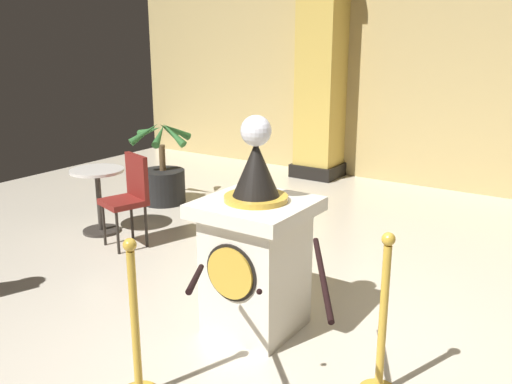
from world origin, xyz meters
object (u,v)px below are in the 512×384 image
Objects in this scene: pedestal_clock at (256,250)px; stanchion_far at (382,340)px; stanchion_near at (136,344)px; potted_palm_left at (163,178)px; cafe_table at (99,192)px; cafe_chair_red at (130,192)px.

pedestal_clock is 1.15m from stanchion_far.
pedestal_clock is 1.56× the size of stanchion_near.
cafe_table is (0.19, -1.25, 0.13)m from potted_palm_left.
cafe_table is at bearing 163.89° from stanchion_far.
pedestal_clock is 2.75m from cafe_table.
stanchion_near is at bearing -145.54° from stanchion_far.
cafe_table is (-2.50, 1.91, 0.10)m from stanchion_near.
stanchion_near reaches higher than cafe_chair_red.
stanchion_far is at bearing -30.68° from potted_palm_left.
stanchion_near is (-0.13, -1.10, -0.26)m from pedestal_clock.
pedestal_clock is at bearing -19.50° from cafe_chair_red.
stanchion_far is at bearing -17.58° from cafe_chair_red.
stanchion_far is at bearing -13.83° from pedestal_clock.
pedestal_clock is at bearing -36.02° from potted_palm_left.
potted_palm_left is 1.15× the size of cafe_chair_red.
potted_palm_left is 1.55m from cafe_chair_red.
stanchion_near is 1.47m from stanchion_far.
pedestal_clock is at bearing 83.49° from stanchion_near.
cafe_chair_red is at bearing 162.42° from stanchion_far.
potted_palm_left is 1.27m from cafe_table.
potted_palm_left is at bearing 149.32° from stanchion_far.
pedestal_clock is 2.18m from cafe_chair_red.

